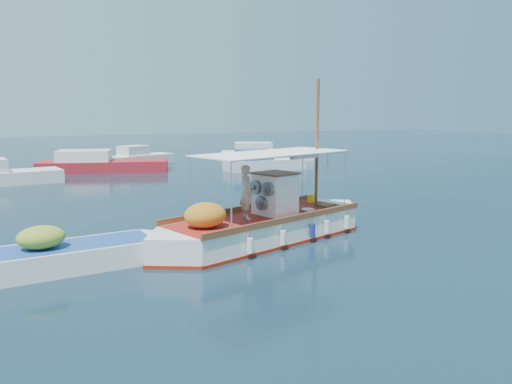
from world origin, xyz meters
name	(u,v)px	position (x,y,z in m)	size (l,w,h in m)	color
ground	(275,234)	(0.00, 0.00, 0.00)	(160.00, 160.00, 0.00)	black
fishing_caique	(264,226)	(-0.76, -0.62, 0.52)	(9.18, 4.45, 5.83)	white
dinghy	(70,257)	(-7.18, -0.93, 0.32)	(6.24, 2.11, 1.53)	white
bg_boat_n	(100,165)	(-2.60, 22.58, 0.49)	(9.69, 5.43, 1.80)	maroon
bg_boat_ne	(262,163)	(8.70, 18.17, 0.49)	(6.12, 2.35, 1.80)	silver
bg_boat_e	(264,154)	(12.39, 25.10, 0.49)	(8.67, 5.49, 1.80)	silver
bg_boat_far_n	(140,159)	(1.24, 26.25, 0.49)	(5.81, 4.07, 1.80)	silver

